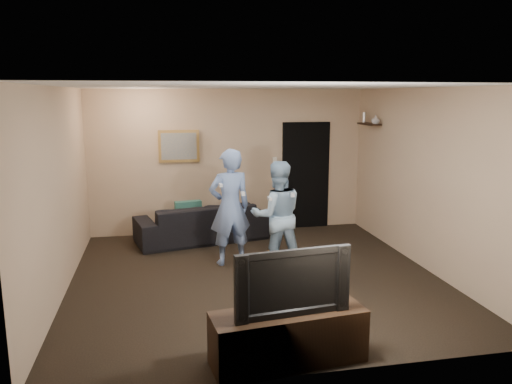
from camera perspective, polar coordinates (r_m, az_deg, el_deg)
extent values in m
plane|color=black|center=(7.04, -0.05, -9.71)|extent=(5.00, 5.00, 0.00)
cube|color=silver|center=(6.58, -0.05, 11.96)|extent=(5.00, 5.00, 0.04)
cube|color=tan|center=(9.13, -3.10, 3.51)|extent=(5.00, 0.04, 2.60)
cube|color=tan|center=(4.33, 6.41, -5.07)|extent=(5.00, 0.04, 2.60)
cube|color=tan|center=(6.68, -21.59, -0.04)|extent=(0.04, 5.00, 2.60)
cube|color=tan|center=(7.58, 18.85, 1.37)|extent=(0.04, 5.00, 2.60)
imported|color=black|center=(8.72, -6.22, -3.43)|extent=(2.37, 1.33, 0.65)
cube|color=#1A4F47|center=(8.66, -7.74, -2.50)|extent=(0.47, 0.21, 0.45)
cube|color=olive|center=(8.99, -8.81, 5.20)|extent=(0.72, 0.05, 0.57)
cube|color=slate|center=(8.96, -8.80, 5.19)|extent=(0.62, 0.01, 0.47)
cube|color=black|center=(9.45, 5.68, 1.90)|extent=(0.90, 0.06, 2.00)
cube|color=silver|center=(9.26, 2.15, 3.63)|extent=(0.08, 0.02, 0.12)
cube|color=black|center=(9.05, 12.81, 7.58)|extent=(0.20, 0.60, 0.03)
imported|color=#A7A7AC|center=(8.81, 13.50, 8.04)|extent=(0.17, 0.17, 0.15)
cylinder|color=silver|center=(9.25, 12.25, 8.33)|extent=(0.06, 0.06, 0.18)
cube|color=black|center=(4.90, 3.70, -16.24)|extent=(1.50, 0.63, 0.52)
imported|color=black|center=(4.67, 3.79, -9.92)|extent=(1.11, 0.27, 0.63)
imported|color=#708CC2|center=(7.36, -3.01, -1.75)|extent=(0.69, 0.52, 1.73)
cube|color=white|center=(7.05, -4.07, 0.80)|extent=(0.04, 0.14, 0.04)
cube|color=white|center=(7.12, -1.50, -0.18)|extent=(0.05, 0.09, 0.05)
imported|color=#8DB0CD|center=(7.19, 2.43, -2.69)|extent=(0.77, 0.61, 1.58)
cube|color=white|center=(6.88, 1.58, -0.75)|extent=(0.04, 0.14, 0.04)
cube|color=white|center=(6.94, 4.16, -0.32)|extent=(0.05, 0.09, 0.05)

